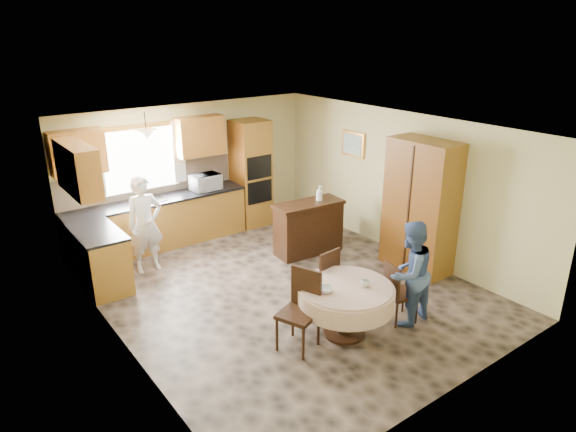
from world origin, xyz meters
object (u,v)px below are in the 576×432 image
Objects in this scene: cupboard at (420,206)px; chair_back at (324,276)px; dining_table at (346,297)px; person_dining at (410,273)px; oven_tower at (251,173)px; chair_right at (397,290)px; sideboard at (308,229)px; person_sink at (145,225)px; chair_left at (301,305)px.

cupboard reaches higher than chair_back.
person_dining reaches higher than dining_table.
oven_tower is 3.55m from cupboard.
cupboard is 2.52× the size of chair_right.
cupboard is 1.74× the size of dining_table.
person_dining reaches higher than chair_right.
sideboard is 1.44× the size of chair_right.
person_dining is (0.11, -0.09, 0.26)m from chair_right.
sideboard is at bearing -20.22° from person_sink.
oven_tower reaches higher than chair_left.
oven_tower is at bearing 107.56° from cupboard.
cupboard reaches higher than person_sink.
cupboard reaches higher than oven_tower.
oven_tower is 1.93m from sideboard.
cupboard is 3.02m from chair_left.
cupboard is at bearing -72.44° from oven_tower.
chair_left is at bearing 165.04° from dining_table.
chair_back reaches higher than sideboard.
sideboard is at bearing -89.65° from oven_tower.
cupboard is 2.13× the size of chair_left.
oven_tower is 1.71× the size of sideboard.
dining_table is (-1.25, -2.32, 0.11)m from sideboard.
chair_right is (-0.46, -4.32, -0.58)m from oven_tower.
oven_tower is 1.32× the size of person_sink.
oven_tower is at bearing 8.53° from chair_right.
sideboard is at bearing 61.62° from dining_table.
person_sink reaches higher than dining_table.
chair_back is at bearing -106.80° from oven_tower.
chair_right is (-0.47, -2.50, 0.03)m from sideboard.
chair_back is 0.64× the size of person_dining.
chair_back is at bearing -59.14° from person_sink.
oven_tower is 1.70× the size of dining_table.
oven_tower is at bearing -99.25° from person_dining.
chair_right is at bearing -95.53° from sideboard.
chair_left is 0.64× the size of person_sink.
chair_right is at bearing 54.74° from chair_left.
chair_right reaches higher than dining_table.
chair_right is (0.78, -0.18, -0.08)m from dining_table.
sideboard is 0.85× the size of person_dining.
person_dining is (0.89, -0.27, 0.18)m from dining_table.
oven_tower reaches higher than dining_table.
chair_right is (1.38, -0.34, -0.09)m from chair_left.
chair_right is at bearing -57.48° from person_sink.
sideboard is 1.21× the size of chair_left.
chair_left is 1.56m from person_dining.
cupboard is at bearing -43.75° from chair_right.
chair_back is at bearing -176.96° from cupboard.
sideboard is at bearing 117.90° from chair_left.
sideboard is 1.98m from chair_back.
sideboard reaches higher than dining_table.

